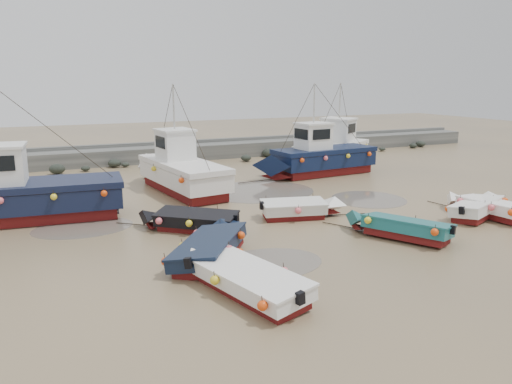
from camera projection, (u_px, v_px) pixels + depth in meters
ground at (311, 234)px, 21.48m from camera, size 120.00×120.00×0.00m
seawall at (175, 153)px, 40.91m from camera, size 60.00×4.92×1.50m
puddle_a at (267, 263)px, 18.04m from camera, size 4.21×4.21×0.01m
puddle_b at (369, 199)px, 27.71m from camera, size 4.09×4.09×0.01m
puddle_c at (83, 228)px, 22.39m from camera, size 4.41×4.41×0.01m
puddle_d at (259, 191)px, 29.69m from camera, size 6.66×6.66×0.01m
dinghy_0 at (244, 275)px, 15.57m from camera, size 2.84×6.63×1.43m
dinghy_1 at (214, 244)px, 18.53m from camera, size 4.63×5.75×1.43m
dinghy_2 at (398, 225)px, 20.88m from camera, size 3.53×5.42×1.43m
dinghy_3 at (481, 205)px, 24.12m from camera, size 5.68×2.94×1.43m
dinghy_4 at (189, 218)px, 21.94m from camera, size 4.92×4.27×1.43m
dinghy_5 at (301, 206)px, 23.89m from camera, size 5.22×2.38×1.43m
dinghy_6 at (487, 205)px, 24.12m from camera, size 2.25×5.61×1.43m
cabin_boat_0 at (16, 195)px, 23.08m from camera, size 11.54×3.89×6.22m
cabin_boat_1 at (179, 169)px, 29.59m from camera, size 3.78×11.01×6.22m
cabin_boat_2 at (317, 156)px, 34.39m from camera, size 10.51×3.55×6.22m
cabin_boat_3 at (335, 149)px, 38.14m from camera, size 9.59×7.35×6.22m
person at (115, 214)px, 24.66m from camera, size 0.69×0.57×1.62m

